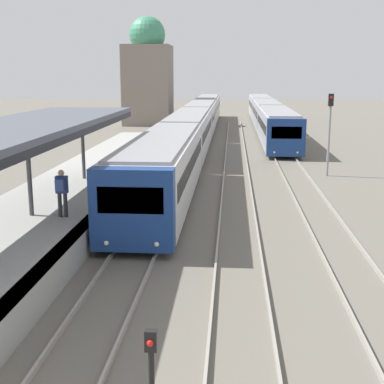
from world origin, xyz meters
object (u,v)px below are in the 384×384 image
at_px(signal_post_near, 151,369).
at_px(signal_mast_far, 330,124).
at_px(train_far, 267,114).
at_px(train_near, 196,123).
at_px(person_on_platform, 62,189).

distance_m(signal_post_near, signal_mast_far, 24.44).
relative_size(train_far, signal_mast_far, 9.08).
xyz_separation_m(train_near, signal_mast_far, (8.70, -14.66, 1.30)).
bearing_deg(signal_mast_far, signal_post_near, -106.26).
height_order(person_on_platform, signal_post_near, person_on_platform).
relative_size(train_near, train_far, 1.39).
distance_m(train_far, signal_mast_far, 27.08).
xyz_separation_m(person_on_platform, signal_mast_far, (11.41, 13.60, 1.06)).
bearing_deg(person_on_platform, train_far, 76.77).
xyz_separation_m(train_far, signal_post_near, (-4.95, -50.38, -0.53)).
bearing_deg(train_far, person_on_platform, -103.23).
relative_size(signal_post_near, signal_mast_far, 0.38).
distance_m(person_on_platform, train_near, 28.39).
bearing_deg(signal_post_near, train_far, 84.39).
height_order(person_on_platform, train_far, train_far).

